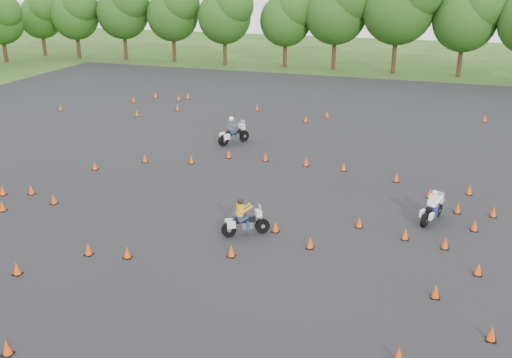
% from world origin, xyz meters
% --- Properties ---
extents(ground, '(140.00, 140.00, 0.00)m').
position_xyz_m(ground, '(0.00, 0.00, 0.00)').
color(ground, '#2D5119').
rests_on(ground, ground).
extents(asphalt_pad, '(62.00, 62.00, 0.00)m').
position_xyz_m(asphalt_pad, '(0.00, 6.00, 0.01)').
color(asphalt_pad, black).
rests_on(asphalt_pad, ground).
extents(treeline, '(87.26, 32.49, 11.09)m').
position_xyz_m(treeline, '(1.39, 34.73, 4.66)').
color(treeline, '#224814').
rests_on(treeline, ground).
extents(traffic_cones, '(36.21, 33.00, 0.45)m').
position_xyz_m(traffic_cones, '(0.13, 5.92, 0.23)').
color(traffic_cones, '#EA4909').
rests_on(traffic_cones, asphalt_pad).
extents(rider_grey, '(1.78, 2.29, 1.75)m').
position_xyz_m(rider_grey, '(-4.23, 12.54, 0.88)').
color(rider_grey, '#414349').
rests_on(rider_grey, ground).
extents(rider_yellow, '(2.03, 1.61, 1.55)m').
position_xyz_m(rider_yellow, '(0.64, 0.73, 0.78)').
color(rider_yellow, orange).
rests_on(rider_yellow, ground).
extents(rider_white, '(1.26, 2.06, 1.52)m').
position_xyz_m(rider_white, '(7.74, 4.44, 0.77)').
color(rider_white, white).
rests_on(rider_white, ground).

